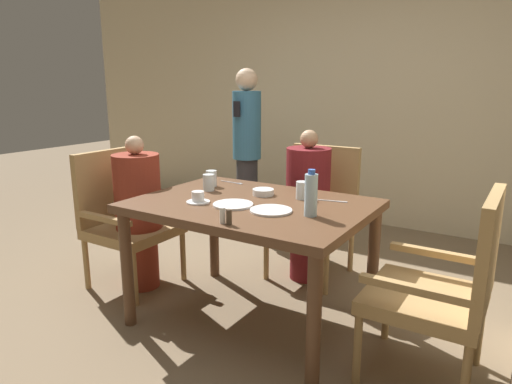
# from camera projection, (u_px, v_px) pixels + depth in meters

# --- Properties ---
(ground_plane) EXTENTS (16.00, 16.00, 0.00)m
(ground_plane) POSITION_uv_depth(u_px,v_px,m) (252.00, 320.00, 2.83)
(ground_plane) COLOR #7A664C
(wall_back) EXTENTS (8.00, 0.06, 2.80)m
(wall_back) POSITION_uv_depth(u_px,v_px,m) (383.00, 87.00, 4.49)
(wall_back) COLOR beige
(wall_back) RESTS_ON ground_plane
(dining_table) EXTENTS (1.34, 0.97, 0.76)m
(dining_table) POSITION_uv_depth(u_px,v_px,m) (252.00, 217.00, 2.68)
(dining_table) COLOR brown
(dining_table) RESTS_ON ground_plane
(chair_left_side) EXTENTS (0.55, 0.54, 0.97)m
(chair_left_side) POSITION_uv_depth(u_px,v_px,m) (124.00, 215.00, 3.28)
(chair_left_side) COLOR #A88451
(chair_left_side) RESTS_ON ground_plane
(diner_in_left_chair) EXTENTS (0.32, 0.32, 1.09)m
(diner_in_left_chair) POSITION_uv_depth(u_px,v_px,m) (139.00, 212.00, 3.19)
(diner_in_left_chair) COLOR maroon
(diner_in_left_chair) RESTS_ON ground_plane
(chair_far_side) EXTENTS (0.54, 0.55, 0.97)m
(chair_far_side) POSITION_uv_depth(u_px,v_px,m) (316.00, 208.00, 3.47)
(chair_far_side) COLOR #A88451
(chair_far_side) RESTS_ON ground_plane
(diner_in_far_chair) EXTENTS (0.32, 0.32, 1.12)m
(diner_in_far_chair) POSITION_uv_depth(u_px,v_px,m) (307.00, 205.00, 3.33)
(diner_in_far_chair) COLOR maroon
(diner_in_far_chair) RESTS_ON ground_plane
(chair_right_side) EXTENTS (0.55, 0.54, 0.97)m
(chair_right_side) POSITION_uv_depth(u_px,v_px,m) (446.00, 284.00, 2.15)
(chair_right_side) COLOR #A88451
(chair_right_side) RESTS_ON ground_plane
(standing_host) EXTENTS (0.27, 0.30, 1.57)m
(standing_host) POSITION_uv_depth(u_px,v_px,m) (247.00, 147.00, 4.31)
(standing_host) COLOR #2D2D33
(standing_host) RESTS_ON ground_plane
(plate_main_left) EXTENTS (0.23, 0.23, 0.01)m
(plate_main_left) POSITION_uv_depth(u_px,v_px,m) (271.00, 210.00, 2.46)
(plate_main_left) COLOR white
(plate_main_left) RESTS_ON dining_table
(plate_main_right) EXTENTS (0.23, 0.23, 0.01)m
(plate_main_right) POSITION_uv_depth(u_px,v_px,m) (233.00, 205.00, 2.58)
(plate_main_right) COLOR white
(plate_main_right) RESTS_ON dining_table
(teacup_with_saucer) EXTENTS (0.14, 0.14, 0.07)m
(teacup_with_saucer) POSITION_uv_depth(u_px,v_px,m) (198.00, 198.00, 2.64)
(teacup_with_saucer) COLOR white
(teacup_with_saucer) RESTS_ON dining_table
(bowl_small) EXTENTS (0.13, 0.13, 0.04)m
(bowl_small) POSITION_uv_depth(u_px,v_px,m) (263.00, 192.00, 2.82)
(bowl_small) COLOR white
(bowl_small) RESTS_ON dining_table
(water_bottle) EXTENTS (0.07, 0.07, 0.25)m
(water_bottle) POSITION_uv_depth(u_px,v_px,m) (311.00, 194.00, 2.35)
(water_bottle) COLOR #A3C6DB
(water_bottle) RESTS_ON dining_table
(glass_tall_near) EXTENTS (0.07, 0.07, 0.11)m
(glass_tall_near) POSITION_uv_depth(u_px,v_px,m) (302.00, 190.00, 2.72)
(glass_tall_near) COLOR silver
(glass_tall_near) RESTS_ON dining_table
(glass_tall_mid) EXTENTS (0.07, 0.07, 0.11)m
(glass_tall_mid) POSITION_uv_depth(u_px,v_px,m) (209.00, 183.00, 2.93)
(glass_tall_mid) COLOR silver
(glass_tall_mid) RESTS_ON dining_table
(glass_tall_far) EXTENTS (0.07, 0.07, 0.11)m
(glass_tall_far) POSITION_uv_depth(u_px,v_px,m) (211.00, 178.00, 3.05)
(glass_tall_far) COLOR silver
(glass_tall_far) RESTS_ON dining_table
(salt_shaker) EXTENTS (0.03, 0.03, 0.08)m
(salt_shaker) POSITION_uv_depth(u_px,v_px,m) (223.00, 216.00, 2.24)
(salt_shaker) COLOR white
(salt_shaker) RESTS_ON dining_table
(pepper_shaker) EXTENTS (0.03, 0.03, 0.08)m
(pepper_shaker) POSITION_uv_depth(u_px,v_px,m) (229.00, 217.00, 2.22)
(pepper_shaker) COLOR #4C3D2D
(pepper_shaker) RESTS_ON dining_table
(fork_beside_plate) EXTENTS (0.18, 0.03, 0.00)m
(fork_beside_plate) POSITION_uv_depth(u_px,v_px,m) (234.00, 183.00, 3.16)
(fork_beside_plate) COLOR silver
(fork_beside_plate) RESTS_ON dining_table
(knife_beside_plate) EXTENTS (0.19, 0.06, 0.00)m
(knife_beside_plate) POSITION_uv_depth(u_px,v_px,m) (333.00, 201.00, 2.67)
(knife_beside_plate) COLOR silver
(knife_beside_plate) RESTS_ON dining_table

